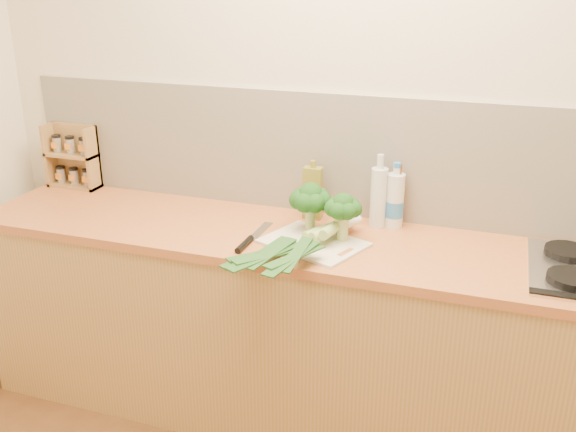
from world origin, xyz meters
name	(u,v)px	position (x,y,z in m)	size (l,w,h in m)	color
room_shell	(357,158)	(0.00, 1.49, 1.17)	(3.50, 3.50, 3.50)	beige
counter	(335,336)	(0.00, 1.20, 0.45)	(3.20, 0.62, 0.90)	#B5894B
chopping_board	(313,243)	(-0.08, 1.13, 0.91)	(0.38, 0.28, 0.01)	beige
broccoli_left	(310,199)	(-0.13, 1.24, 1.05)	(0.17, 0.18, 0.21)	#A6B469
broccoli_right	(343,208)	(0.02, 1.19, 1.05)	(0.15, 0.15, 0.20)	#A6B469
leek_front	(306,237)	(-0.11, 1.11, 0.93)	(0.35, 0.63, 0.04)	white
leek_mid	(314,237)	(-0.07, 1.08, 0.95)	(0.35, 0.65, 0.04)	white
leek_back	(322,236)	(-0.03, 1.06, 0.97)	(0.19, 0.66, 0.04)	white
chefs_knife	(248,241)	(-0.33, 1.05, 0.91)	(0.04, 0.34, 0.03)	silver
spice_rack	(74,160)	(-1.43, 1.44, 1.04)	(0.26, 0.11, 0.32)	#9D7243
oil_tin	(313,193)	(-0.17, 1.40, 1.02)	(0.08, 0.05, 0.26)	olive
glass_bottle	(379,196)	(0.12, 1.40, 1.03)	(0.07, 0.07, 0.32)	silver
amber_bottle	(397,200)	(0.19, 1.43, 1.02)	(0.06, 0.06, 0.28)	brown
water_bottle	(395,202)	(0.19, 1.42, 1.01)	(0.08, 0.08, 0.26)	silver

